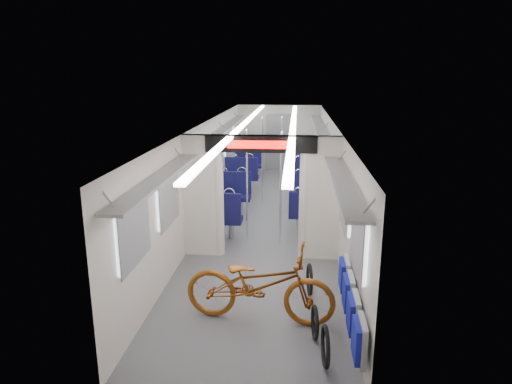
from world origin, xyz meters
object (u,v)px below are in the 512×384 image
bike_hoop_a (325,348)px  bicycle (260,284)px  seat_bay_near_right (308,200)px  bike_hoop_b (315,324)px  bike_hoop_c (310,281)px  stanchion_far_left (262,161)px  seat_bay_far_left (246,166)px  flip_bench (351,303)px  stanchion_near_right (281,189)px  seat_bay_near_left (226,201)px  seat_bay_far_right (306,168)px  stanchion_near_left (247,185)px  stanchion_far_right (281,161)px

bike_hoop_a → bicycle: bearing=131.7°
seat_bay_near_right → bike_hoop_b: bearing=-90.2°
bike_hoop_c → stanchion_far_left: size_ratio=0.23×
bike_hoop_a → bike_hoop_c: (-0.14, 1.78, -0.00)m
seat_bay_far_left → stanchion_far_left: 2.33m
bike_hoop_c → seat_bay_far_left: seat_bay_far_left is taller
stanchion_far_left → bike_hoop_b: bearing=-79.6°
flip_bench → stanchion_near_right: 3.67m
bike_hoop_a → stanchion_far_left: bearing=100.4°
seat_bay_far_left → seat_bay_near_left: bearing=-90.0°
stanchion_far_left → seat_bay_far_right: bearing=59.9°
bicycle → stanchion_near_left: 3.36m
bike_hoop_c → stanchion_near_left: stanchion_near_left is taller
flip_bench → seat_bay_near_left: seat_bay_near_left is taller
bicycle → flip_bench: size_ratio=1.01×
seat_bay_far_left → seat_bay_far_right: size_ratio=1.05×
seat_bay_far_right → stanchion_far_right: stanchion_far_right is taller
bike_hoop_a → stanchion_near_right: (-0.68, 3.96, 0.92)m
bicycle → seat_bay_near_left: bearing=21.1°
seat_bay_near_left → flip_bench: bearing=-63.6°
bicycle → bike_hoop_c: bearing=-35.1°
seat_bay_far_left → seat_bay_far_right: (1.87, -0.11, -0.01)m
flip_bench → stanchion_far_right: size_ratio=0.90×
seat_bay_near_right → stanchion_near_right: size_ratio=0.84×
bike_hoop_c → seat_bay_far_right: 7.22m
bike_hoop_b → seat_bay_far_right: 8.41m
flip_bench → stanchion_far_right: (-1.11, 6.47, 0.57)m
stanchion_far_left → stanchion_far_right: same height
flip_bench → seat_bay_near_left: 5.14m
seat_bay_near_left → seat_bay_far_left: size_ratio=0.97×
stanchion_far_left → bicycle: bearing=-86.0°
seat_bay_near_right → stanchion_near_right: (-0.60, -1.52, 0.63)m
bike_hoop_b → seat_bay_near_right: (0.01, 4.90, 0.32)m
bicycle → stanchion_far_left: bearing=10.1°
bike_hoop_b → stanchion_near_right: bearing=99.8°
bike_hoop_a → stanchion_far_left: stanchion_far_left is taller
stanchion_far_left → bike_hoop_c: bearing=-77.6°
bike_hoop_c → seat_bay_near_right: bearing=89.2°
bike_hoop_c → seat_bay_near_left: bearing=118.8°
seat_bay_near_left → seat_bay_far_left: bearing=90.0°
bicycle → stanchion_near_right: (0.17, 3.00, 0.60)m
flip_bench → bike_hoop_b: size_ratio=4.57×
flip_bench → stanchion_near_left: stanchion_near_left is taller
bicycle → stanchion_near_left: (-0.52, 3.26, 0.60)m
seat_bay_far_left → seat_bay_far_right: 1.87m
bicycle → bike_hoop_a: size_ratio=4.04×
bike_hoop_b → bike_hoop_c: bike_hoop_c is taller
stanchion_near_right → stanchion_far_right: (-0.10, 2.99, 0.00)m
flip_bench → stanchion_far_left: bearing=104.0°
bicycle → bike_hoop_a: (0.85, -0.96, -0.32)m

